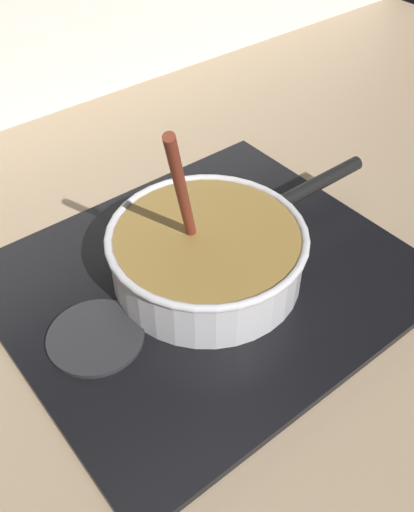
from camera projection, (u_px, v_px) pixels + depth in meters
name	position (u px, v px, depth m)	size (l,w,h in m)	color
ground	(282.00, 397.00, 0.70)	(2.40, 1.60, 0.04)	#9E8466
hob_plate	(207.00, 278.00, 0.82)	(0.56, 0.48, 0.01)	black
burner_ring	(207.00, 274.00, 0.81)	(0.17, 0.17, 0.01)	#592D0C
spare_burner	(96.00, 337.00, 0.73)	(0.13, 0.13, 0.01)	#262628
cooking_pan	(208.00, 253.00, 0.78)	(0.44, 0.27, 0.28)	silver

